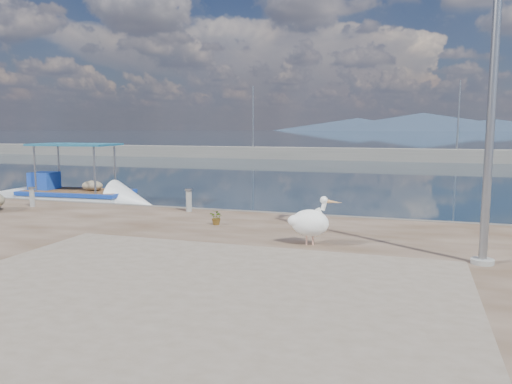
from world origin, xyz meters
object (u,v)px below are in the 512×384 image
object	(u,v)px
boat_left	(76,199)
lamp_post	(492,95)
bollard_near	(189,199)
pelican	(311,222)

from	to	relation	value
boat_left	lamp_post	bearing A→B (deg)	-27.96
boat_left	bollard_near	bearing A→B (deg)	-26.93
lamp_post	bollard_near	distance (m)	9.55
lamp_post	bollard_near	xyz separation A→B (m)	(-8.23, 3.87, -2.90)
boat_left	pelican	size ratio (longest dim) A/B	5.25
boat_left	lamp_post	world-z (taller)	lamp_post
boat_left	bollard_near	xyz separation A→B (m)	(6.52, -2.81, 0.67)
pelican	bollard_near	xyz separation A→B (m)	(-4.67, 3.36, -0.13)
lamp_post	pelican	bearing A→B (deg)	171.86
boat_left	pelican	distance (m)	12.80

